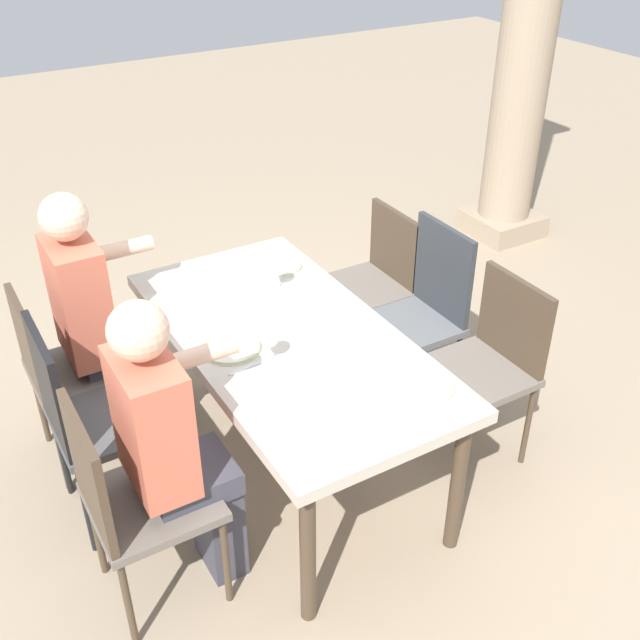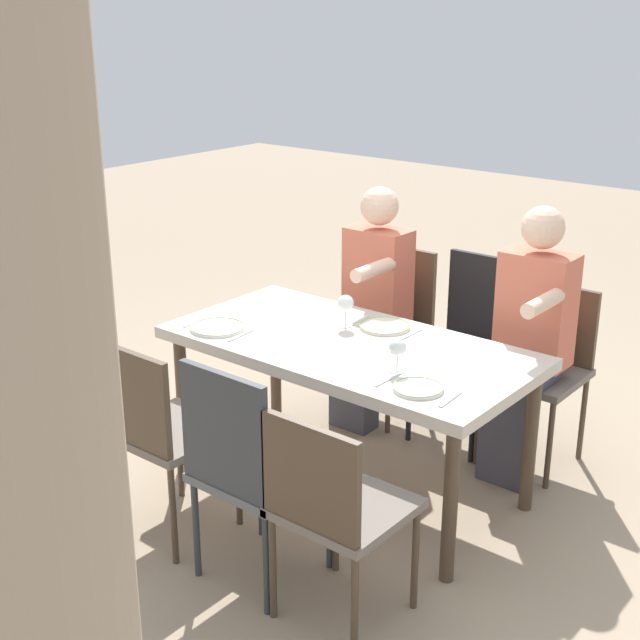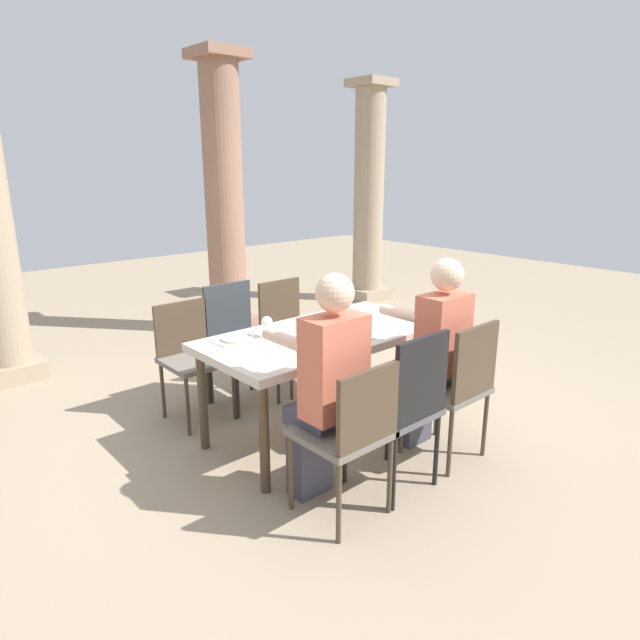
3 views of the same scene
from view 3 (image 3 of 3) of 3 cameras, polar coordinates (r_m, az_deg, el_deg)
name	(u,v)px [view 3 (image 3 of 3)]	position (r m, az deg, el deg)	size (l,w,h in m)	color
ground_plane	(324,430)	(4.02, 0.40, -11.37)	(16.00, 16.00, 0.00)	gray
dining_table	(324,342)	(3.76, 0.42, -2.26)	(1.69, 0.85, 0.74)	beige
chair_west_north	(191,352)	(4.16, -13.31, -3.22)	(0.44, 0.44, 0.87)	#6A6158
chair_west_south	(351,429)	(2.89, 3.23, -11.21)	(0.44, 0.44, 0.89)	#6A6158
chair_mid_north	(237,337)	(4.36, -8.65, -1.75)	(0.44, 0.44, 0.95)	#5B5E61
chair_mid_south	(404,402)	(3.15, 8.72, -8.43)	(0.44, 0.44, 0.97)	#4F4F50
chair_east_north	(289,325)	(4.64, -3.29, -0.57)	(0.44, 0.44, 0.90)	#6A6158
chair_east_south	(457,382)	(3.54, 14.06, -6.30)	(0.44, 0.44, 0.92)	#6A6158
diner_woman_green	(434,350)	(3.58, 11.73, -3.12)	(0.35, 0.49, 1.30)	#3F3F4C
diner_man_white	(326,386)	(2.94, 0.60, -6.84)	(0.35, 0.49, 1.33)	#3F3F4C
stone_column_centre	(224,200)	(6.18, -9.93, 12.15)	(0.54, 0.54, 2.97)	#936B56
stone_column_far	(369,196)	(7.63, 5.09, 12.71)	(0.52, 0.52, 2.90)	tan
plate_0	(237,338)	(3.62, -8.63, -1.90)	(0.21, 0.21, 0.02)	white
wine_glass_0	(267,323)	(3.60, -5.56, -0.26)	(0.08, 0.08, 0.15)	white
fork_0	(217,344)	(3.55, -10.65, -2.47)	(0.02, 0.17, 0.01)	silver
spoon_0	(256,335)	(3.70, -6.68, -1.52)	(0.02, 0.17, 0.01)	silver
plate_1	(348,340)	(3.55, 2.93, -2.09)	(0.24, 0.24, 0.02)	silver
wine_glass_1	(355,317)	(3.69, 3.63, 0.31)	(0.08, 0.08, 0.16)	white
fork_1	(331,346)	(3.45, 1.15, -2.70)	(0.02, 0.17, 0.01)	silver
spoon_1	(364,336)	(3.65, 4.61, -1.69)	(0.02, 0.17, 0.01)	silver
plate_2	(357,309)	(4.31, 3.90, 1.14)	(0.26, 0.26, 0.02)	white
fork_2	(343,313)	(4.21, 2.46, 0.72)	(0.02, 0.17, 0.01)	silver
spoon_2	(370,307)	(4.41, 5.26, 1.39)	(0.02, 0.17, 0.01)	silver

